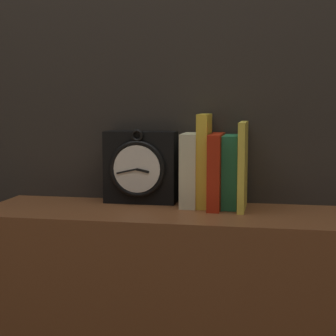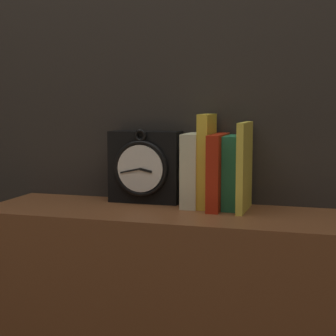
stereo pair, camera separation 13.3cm
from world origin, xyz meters
name	(u,v)px [view 1 (the left image)]	position (x,y,z in m)	size (l,w,h in m)	color
wall_back	(180,14)	(0.00, 0.17, 1.30)	(6.00, 0.05, 2.60)	#2D2823
clock	(140,167)	(-0.09, 0.10, 0.91)	(0.19, 0.08, 0.19)	black
book_slot0_cream	(191,170)	(0.04, 0.08, 0.90)	(0.04, 0.12, 0.18)	beige
book_slot1_yellow	(204,160)	(0.08, 0.08, 0.93)	(0.03, 0.11, 0.23)	yellow
book_slot2_red	(216,171)	(0.11, 0.06, 0.90)	(0.03, 0.15, 0.18)	#B6250F
book_slot3_green	(231,171)	(0.14, 0.08, 0.90)	(0.04, 0.11, 0.18)	#257147
book_slot4_yellow	(243,166)	(0.17, 0.06, 0.92)	(0.02, 0.15, 0.21)	yellow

